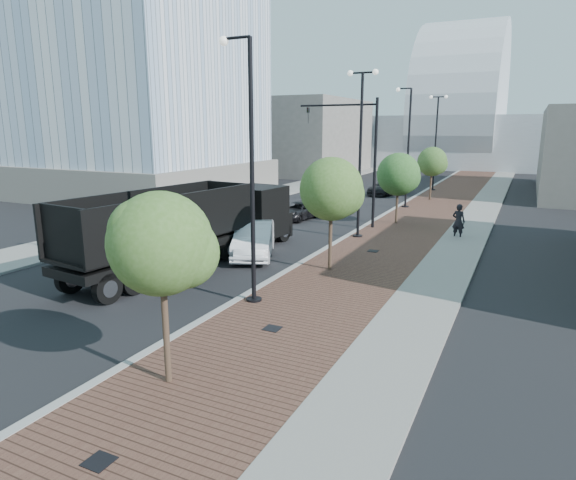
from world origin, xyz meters
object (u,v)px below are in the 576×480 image
at_px(dump_truck, 217,226).
at_px(dark_car_mid, 298,211).
at_px(white_sedan, 254,239).
at_px(pedestrian, 458,221).

bearing_deg(dump_truck, dark_car_mid, 99.26).
relative_size(dump_truck, white_sedan, 2.71).
bearing_deg(dark_car_mid, dump_truck, -79.38).
bearing_deg(white_sedan, dark_car_mid, 78.23).
distance_m(white_sedan, pedestrian, 12.07).
bearing_deg(pedestrian, white_sedan, 58.85).
distance_m(white_sedan, dark_car_mid, 10.32).
distance_m(dump_truck, pedestrian, 13.78).
height_order(dump_truck, white_sedan, dump_truck).
bearing_deg(white_sedan, pedestrian, 20.22).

